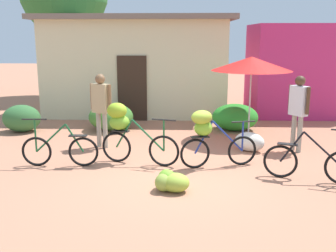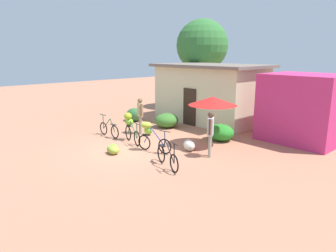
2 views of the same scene
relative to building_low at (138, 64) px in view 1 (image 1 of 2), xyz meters
The scene contains 15 objects.
ground_plane 6.85m from the building_low, 76.96° to the right, with size 60.00×60.00×0.00m, color #B07256.
building_low is the anchor object (origin of this frame).
shop_pink 5.46m from the building_low, ahead, with size 3.20×2.80×2.95m, color #C92E6E.
hedge_bush_front_left 4.49m from the building_low, 131.65° to the right, with size 1.03×0.84×0.75m, color #346835.
hedge_bush_front_right 3.18m from the building_low, 98.80° to the right, with size 1.24×1.26×0.74m, color #3A752B.
hedge_bush_mid 4.30m from the building_low, 42.62° to the right, with size 1.27×1.14×0.74m, color #288D2A.
market_umbrella 4.93m from the building_low, 48.36° to the right, with size 2.02×2.02×2.09m.
bicycle_leftmost 6.33m from the building_low, 98.44° to the right, with size 1.56×0.15×0.99m.
bicycle_near_pile 5.92m from the building_low, 86.07° to the right, with size 1.64×0.55×1.26m.
bicycle_center_loaded 6.49m from the building_low, 71.08° to the right, with size 1.57×0.59×1.18m.
bicycle_by_shop 7.94m from the building_low, 60.06° to the right, with size 1.63×0.56×1.01m.
banana_pile_on_ground 7.63m from the building_low, 79.42° to the right, with size 0.71×0.59×0.36m.
produce_sack 5.95m from the building_low, 57.50° to the right, with size 0.70×0.44×0.44m, color silver.
person_vendor 6.42m from the building_low, 49.37° to the right, with size 0.39×0.50×1.73m.
person_bystander 4.75m from the building_low, 94.04° to the right, with size 0.53×0.35×1.74m.
Camera 1 is at (0.09, -7.31, 2.61)m, focal length 42.73 mm.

